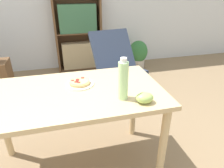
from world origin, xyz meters
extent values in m
cube|color=#D1B27F|center=(0.07, 0.03, 0.76)|extent=(1.36, 0.76, 0.03)
cylinder|color=#D1B27F|center=(0.69, -0.29, 0.37)|extent=(0.06, 0.06, 0.74)
cylinder|color=#D1B27F|center=(-0.55, 0.35, 0.37)|extent=(0.06, 0.06, 0.74)
cylinder|color=#D1B27F|center=(0.69, 0.35, 0.37)|extent=(0.06, 0.06, 0.74)
cylinder|color=white|center=(0.14, 0.13, 0.78)|extent=(0.22, 0.22, 0.01)
cylinder|color=#DBB26B|center=(0.14, 0.13, 0.80)|extent=(0.16, 0.16, 0.02)
cylinder|color=#EACC7A|center=(0.14, 0.13, 0.81)|extent=(0.14, 0.14, 0.00)
cylinder|color=#A83328|center=(0.13, 0.10, 0.81)|extent=(0.03, 0.03, 0.00)
cylinder|color=#A83328|center=(0.13, 0.13, 0.81)|extent=(0.03, 0.03, 0.00)
cylinder|color=#A83328|center=(0.12, 0.12, 0.81)|extent=(0.03, 0.03, 0.00)
cylinder|color=#A83328|center=(0.13, 0.16, 0.81)|extent=(0.03, 0.03, 0.00)
cylinder|color=#A83328|center=(0.09, 0.15, 0.81)|extent=(0.03, 0.03, 0.00)
cylinder|color=#A83328|center=(0.17, 0.18, 0.81)|extent=(0.03, 0.03, 0.00)
ellipsoid|color=#A8CC66|center=(0.53, -0.25, 0.81)|extent=(0.12, 0.09, 0.07)
sphere|color=#A8CC66|center=(0.52, -0.22, 0.83)|extent=(0.03, 0.03, 0.03)
sphere|color=#A8CC66|center=(0.55, -0.27, 0.79)|extent=(0.02, 0.02, 0.02)
sphere|color=#A8CC66|center=(0.49, -0.21, 0.80)|extent=(0.02, 0.02, 0.02)
sphere|color=#A8CC66|center=(0.56, -0.23, 0.79)|extent=(0.03, 0.03, 0.03)
sphere|color=#A8CC66|center=(0.52, -0.21, 0.81)|extent=(0.03, 0.03, 0.03)
sphere|color=#A8CC66|center=(0.49, -0.23, 0.81)|extent=(0.02, 0.02, 0.02)
cylinder|color=#B7EAA3|center=(0.41, -0.15, 0.91)|extent=(0.07, 0.07, 0.26)
cylinder|color=white|center=(0.41, -0.15, 1.05)|extent=(0.04, 0.04, 0.03)
cube|color=black|center=(0.81, 1.31, 0.05)|extent=(0.66, 0.64, 0.10)
cube|color=#2D384C|center=(0.81, 1.23, 0.36)|extent=(0.70, 0.60, 0.14)
cube|color=#2D384C|center=(0.77, 1.53, 0.60)|extent=(0.68, 0.51, 0.55)
cube|color=brown|center=(-0.04, 2.46, 0.70)|extent=(0.04, 0.28, 1.40)
cube|color=brown|center=(0.77, 2.46, 0.70)|extent=(0.04, 0.28, 1.40)
cube|color=brown|center=(0.36, 2.59, 0.70)|extent=(0.84, 0.01, 1.40)
cube|color=brown|center=(0.36, 2.46, 0.02)|extent=(0.77, 0.26, 0.02)
cube|color=tan|center=(0.36, 2.44, 0.27)|extent=(0.66, 0.19, 0.49)
cube|color=brown|center=(0.36, 2.46, 0.70)|extent=(0.77, 0.26, 0.02)
cube|color=#3D704C|center=(0.36, 2.44, 0.95)|extent=(0.66, 0.19, 0.49)
cylinder|color=#BCB2A3|center=(1.46, 2.19, 0.09)|extent=(0.27, 0.27, 0.18)
ellipsoid|color=#337038|center=(1.46, 2.19, 0.33)|extent=(0.37, 0.32, 0.43)
camera|label=1|loc=(0.04, -1.30, 1.48)|focal=32.00mm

